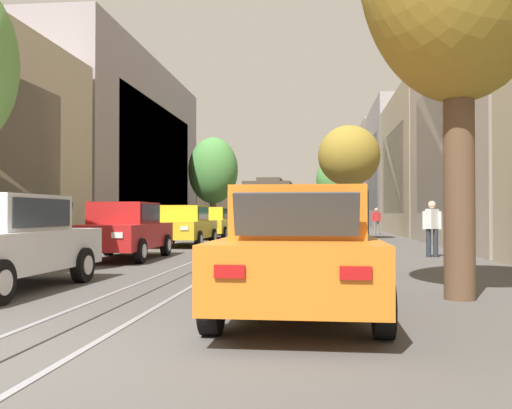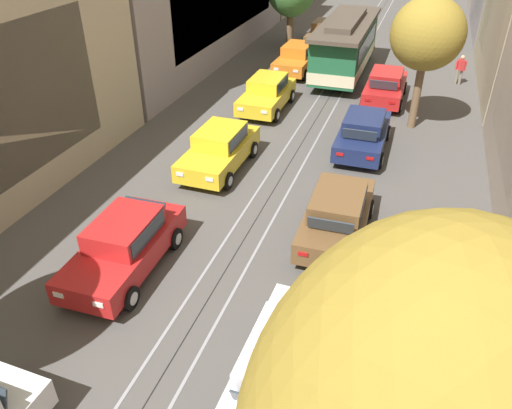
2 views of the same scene
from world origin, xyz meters
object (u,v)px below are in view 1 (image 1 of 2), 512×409
Objects in this scene: parked_car_yellow_mid_left at (184,225)px; parked_car_orange_near_right at (301,251)px; pedestrian_on_left_pavement at (432,225)px; parked_car_brown_mid_right at (314,228)px; cable_car_trolley at (272,207)px; motorcycle_with_rider at (248,259)px; parked_car_red_second_left at (124,230)px; street_tree_kerb_right_second at (349,156)px; parked_car_yellow_fourth_left at (211,223)px; parked_car_orange_fifth_left at (228,221)px; street_tree_kerb_right_mid at (336,180)px; street_tree_kerb_left_second at (213,171)px; pedestrian_on_right_pavement at (376,219)px; parked_car_brown_sixth_left at (245,220)px; parked_car_navy_fourth_right at (312,224)px; parked_car_red_fifth_right at (317,222)px; parked_car_white_second_right at (316,234)px.

parked_car_orange_near_right is (4.95, -14.61, 0.00)m from parked_car_yellow_mid_left.
pedestrian_on_left_pavement is at bearing 70.18° from parked_car_orange_near_right.
pedestrian_on_left_pavement is (3.41, -1.77, 0.12)m from parked_car_brown_mid_right.
cable_car_trolley is 26.56m from motorcycle_with_rider.
street_tree_kerb_right_second is (6.94, 12.81, 3.27)m from parked_car_red_second_left.
parked_car_yellow_fourth_left is 0.99× the size of parked_car_brown_mid_right.
motorcycle_with_rider is (4.45, -26.49, -0.15)m from parked_car_orange_fifth_left.
street_tree_kerb_right_mid reaches higher than parked_car_yellow_mid_left.
street_tree_kerb_left_second reaches higher than pedestrian_on_right_pavement.
street_tree_kerb_right_second is 20.83m from motorcycle_with_rider.
pedestrian_on_right_pavement reaches higher than parked_car_red_second_left.
parked_car_yellow_fourth_left is 11.88m from street_tree_kerb_left_second.
motorcycle_with_rider is at bearing -73.31° from parked_car_yellow_mid_left.
parked_car_brown_sixth_left is 25.15m from pedestrian_on_left_pavement.
parked_car_navy_fourth_right is (-0.13, 6.27, 0.00)m from parked_car_brown_mid_right.
pedestrian_on_right_pavement is (3.66, 16.21, 0.10)m from parked_car_brown_mid_right.
street_tree_kerb_right_second is 7.82m from cable_car_trolley.
parked_car_red_second_left is 1.01× the size of parked_car_yellow_fourth_left.
street_tree_kerb_right_mid reaches higher than parked_car_red_fifth_right.
parked_car_yellow_mid_left is 14.63m from motorcycle_with_rider.
parked_car_orange_near_right is 1.00× the size of parked_car_navy_fourth_right.
parked_car_yellow_mid_left and parked_car_navy_fourth_right have the same top height.
parked_car_brown_sixth_left is 2.68× the size of pedestrian_on_left_pavement.
parked_car_brown_mid_right and parked_car_navy_fourth_right have the same top height.
parked_car_yellow_fourth_left is 2.67× the size of pedestrian_on_left_pavement.
parked_car_brown_sixth_left is 0.71× the size of street_tree_kerb_right_mid.
cable_car_trolley is (-2.48, 27.09, 0.86)m from parked_car_orange_near_right.
parked_car_brown_sixth_left is 14.56m from street_tree_kerb_right_second.
parked_car_yellow_mid_left is at bearing 150.51° from pedestrian_on_left_pavement.
parked_car_navy_fourth_right is 0.78× the size of street_tree_kerb_right_second.
street_tree_kerb_right_second is (1.66, 9.41, 3.27)m from parked_car_brown_mid_right.
parked_car_yellow_fourth_left and parked_car_navy_fourth_right have the same top height.
parked_car_yellow_mid_left is at bearing 119.77° from parked_car_white_second_right.
parked_car_red_fifth_right is (0.23, 6.03, 0.00)m from parked_car_navy_fourth_right.
street_tree_kerb_right_second is at bearing 82.93° from motorcycle_with_rider.
parked_car_navy_fourth_right reaches higher than motorcycle_with_rider.
parked_car_orange_near_right is at bearing -90.53° from parked_car_red_fifth_right.
parked_car_navy_fourth_right is 0.71× the size of street_tree_kerb_right_mid.
parked_car_navy_fourth_right is at bearing 61.97° from parked_car_red_second_left.
parked_car_navy_fourth_right is (4.95, -15.64, 0.00)m from parked_car_brown_sixth_left.
parked_car_brown_sixth_left is at bearing 103.06° from parked_car_brown_mid_right.
parked_car_yellow_fourth_left and parked_car_white_second_right have the same top height.
parked_car_orange_fifth_left is at bearing 91.12° from parked_car_yellow_mid_left.
cable_car_trolley is 5.60× the size of pedestrian_on_left_pavement.
pedestrian_on_left_pavement reaches higher than parked_car_yellow_fourth_left.
parked_car_red_second_left and parked_car_navy_fourth_right have the same top height.
parked_car_yellow_mid_left is 10.61m from parked_car_red_fifth_right.
street_tree_kerb_left_second is (-2.08, -1.34, 3.46)m from parked_car_brown_sixth_left.
parked_car_yellow_mid_left is at bearing -146.75° from parked_car_navy_fourth_right.
pedestrian_on_right_pavement is at bearing -81.31° from street_tree_kerb_right_mid.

